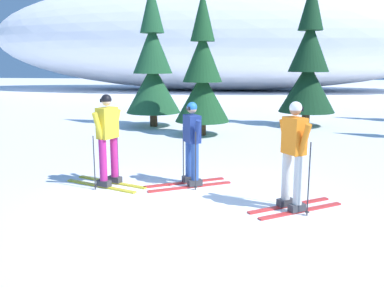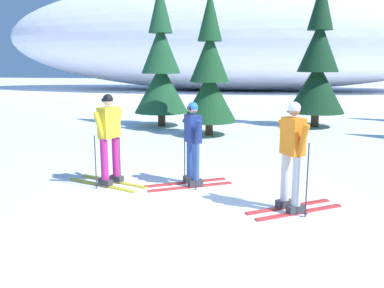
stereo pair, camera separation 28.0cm
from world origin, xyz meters
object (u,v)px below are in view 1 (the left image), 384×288
Objects in this scene: pine_tree_center_left at (202,76)px; pine_tree_center at (308,66)px; skier_navy_jacket at (192,143)px; skier_yellow_jacket at (108,138)px; skier_orange_jacket at (294,155)px; pine_tree_far_left at (153,68)px.

pine_tree_center_left is 4.67m from pine_tree_center.
skier_navy_jacket is 0.94× the size of skier_yellow_jacket.
pine_tree_center_left is 0.86× the size of pine_tree_center.
skier_orange_jacket is 10.04m from pine_tree_center.
skier_yellow_jacket is 6.43m from pine_tree_center_left.
pine_tree_far_left reaches higher than skier_yellow_jacket.
pine_tree_far_left is at bearing 108.71° from skier_navy_jacket.
skier_yellow_jacket is 0.38× the size of pine_tree_center_left.
pine_tree_far_left is 2.79m from pine_tree_center_left.
pine_tree_center_left reaches higher than skier_orange_jacket.
skier_orange_jacket is at bearing -71.77° from pine_tree_center_left.
pine_tree_center reaches higher than skier_navy_jacket.
pine_tree_center_left is at bearing -144.99° from pine_tree_center.
pine_tree_far_left is at bearing 140.42° from pine_tree_center_left.
skier_yellow_jacket is 0.34× the size of pine_tree_far_left.
skier_navy_jacket is 8.28m from pine_tree_far_left.
pine_tree_far_left is at bearing -171.35° from pine_tree_center.
pine_tree_center reaches higher than pine_tree_center_left.
skier_yellow_jacket is at bearing -83.12° from pine_tree_far_left.
pine_tree_center_left is at bearing 79.35° from skier_yellow_jacket.
skier_navy_jacket is 0.36× the size of pine_tree_center_left.
pine_tree_far_left reaches higher than pine_tree_center_left.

